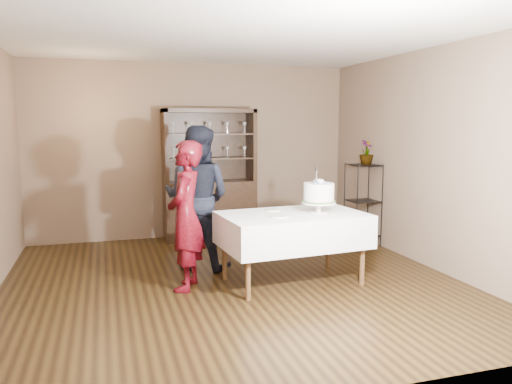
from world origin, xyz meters
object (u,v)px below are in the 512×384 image
(man, at_px, (197,198))
(potted_plant, at_px, (367,152))
(plant_etagere, at_px, (363,201))
(woman, at_px, (186,216))
(cake, at_px, (319,194))
(china_hutch, at_px, (210,196))
(cake_table, at_px, (293,230))

(man, bearing_deg, potted_plant, -139.20)
(plant_etagere, height_order, woman, woman)
(cake, bearing_deg, potted_plant, 45.30)
(china_hutch, height_order, potted_plant, china_hutch)
(china_hutch, xyz_separation_m, woman, (-0.73, -2.30, 0.14))
(woman, height_order, man, man)
(china_hutch, height_order, cake_table, china_hutch)
(china_hutch, distance_m, cake, 2.59)
(man, relative_size, cake, 3.36)
(plant_etagere, distance_m, potted_plant, 0.72)
(woman, xyz_separation_m, potted_plant, (2.83, 1.20, 0.56))
(cake_table, bearing_deg, man, 136.51)
(man, bearing_deg, woman, 101.25)
(plant_etagere, relative_size, woman, 0.75)
(cake_table, relative_size, man, 0.94)
(cake_table, distance_m, potted_plant, 2.26)
(plant_etagere, relative_size, man, 0.68)
(china_hutch, xyz_separation_m, man, (-0.47, -1.56, 0.22))
(china_hutch, height_order, plant_etagere, china_hutch)
(plant_etagere, bearing_deg, potted_plant, -71.70)
(plant_etagere, bearing_deg, cake_table, -140.00)
(woman, relative_size, potted_plant, 4.52)
(cake_table, distance_m, man, 1.29)
(woman, bearing_deg, potted_plant, 134.72)
(potted_plant, bearing_deg, man, -169.76)
(china_hutch, height_order, man, china_hutch)
(plant_etagere, height_order, potted_plant, potted_plant)
(china_hutch, distance_m, woman, 2.41)
(plant_etagere, height_order, cake, cake)
(man, bearing_deg, cake_table, 167.06)
(man, bearing_deg, china_hutch, -76.40)
(plant_etagere, relative_size, potted_plant, 3.38)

